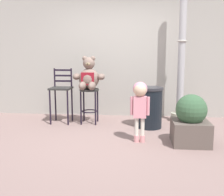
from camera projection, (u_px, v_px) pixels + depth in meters
ground_plane at (109, 139)px, 4.48m from camera, size 24.00×24.00×0.00m
building_wall at (118, 47)px, 6.12m from camera, size 7.88×0.30×3.08m
bar_stool_with_teddy at (89, 99)px, 5.45m from camera, size 0.39×0.39×0.70m
teddy_bear at (89, 77)px, 5.35m from camera, size 0.63×0.57×0.65m
child_walking at (140, 99)px, 4.24m from camera, size 0.31×0.24×0.96m
trash_bin at (150, 107)px, 5.14m from camera, size 0.49×0.49×0.78m
lamppost at (181, 67)px, 5.49m from camera, size 0.34×0.34×2.84m
bar_chair_empty at (61, 91)px, 5.50m from camera, size 0.42×0.42×1.10m
planter_with_shrub at (191, 121)px, 4.19m from camera, size 0.56×0.56×0.78m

